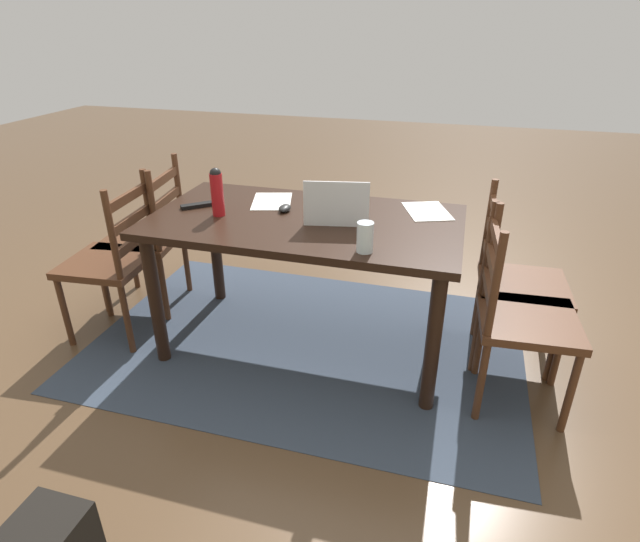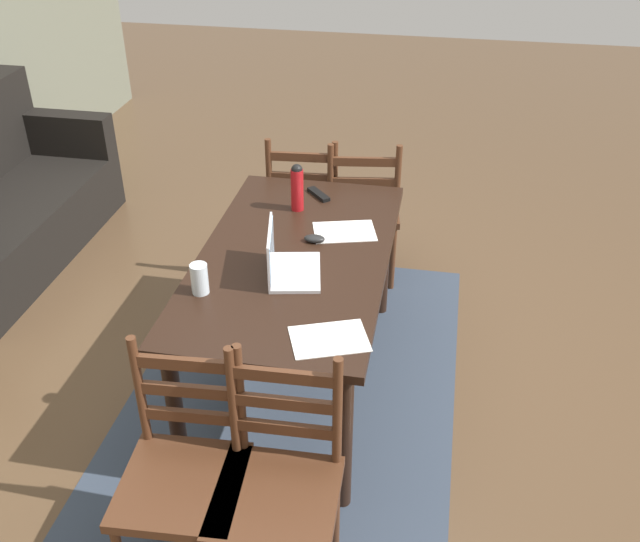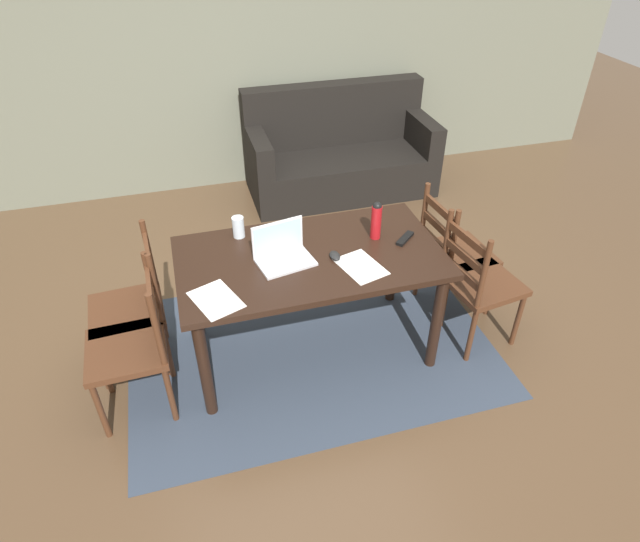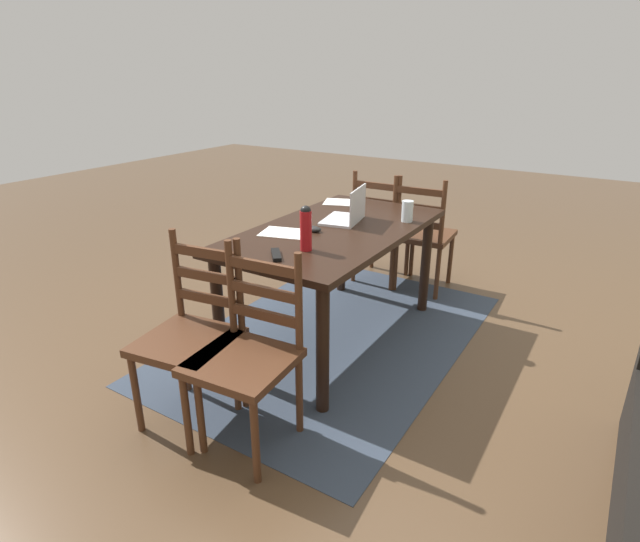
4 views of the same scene
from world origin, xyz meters
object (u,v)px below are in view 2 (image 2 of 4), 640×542
tv_remote (319,194)px  chair_right_far (306,205)px  chair_left_near (278,488)px  drinking_glass (200,279)px  chair_left_far (185,474)px  dining_table (294,273)px  laptop (284,263)px  water_bottle (297,186)px  chair_right_near (362,210)px  computer_mouse (315,239)px

tv_remote → chair_right_far: bearing=-111.1°
chair_left_near → tv_remote: 1.74m
chair_right_far → drinking_glass: (-1.46, 0.15, 0.38)m
chair_left_near → chair_left_far: same height
chair_right_far → tv_remote: chair_right_far is taller
dining_table → chair_left_far: bearing=170.8°
dining_table → chair_right_far: size_ratio=1.68×
chair_left_near → laptop: laptop is taller
chair_right_far → water_bottle: 0.78m
chair_right_near → chair_left_near: (-2.17, 0.01, 0.00)m
chair_right_near → dining_table: bearing=170.6°
chair_right_near → drinking_glass: bearing=161.0°
chair_left_near → dining_table: bearing=9.0°
chair_left_far → water_bottle: water_bottle is taller
chair_right_near → drinking_glass: chair_right_near is taller
drinking_glass → computer_mouse: size_ratio=1.37×
chair_right_far → chair_right_near: bearing=-90.0°
chair_left_far → drinking_glass: (0.71, 0.15, 0.38)m
laptop → dining_table: bearing=-1.5°
chair_left_far → chair_right_near: bearing=-9.3°
dining_table → water_bottle: 0.51m
drinking_glass → chair_left_near: bearing=-145.1°
chair_left_far → drinking_glass: chair_left_far is taller
chair_right_far → tv_remote: size_ratio=5.59×
chair_left_far → water_bottle: (1.53, -0.10, 0.44)m
chair_right_far → laptop: laptop is taller
chair_right_near → chair_left_near: 2.17m
chair_right_near → chair_left_far: same height
chair_right_far → computer_mouse: (-0.95, -0.24, 0.33)m
dining_table → laptop: bearing=178.5°
chair_left_near → computer_mouse: bearing=4.8°
laptop → tv_remote: size_ratio=2.10×
dining_table → computer_mouse: computer_mouse is taller
dining_table → drinking_glass: size_ratio=11.67×
chair_left_near → computer_mouse: size_ratio=9.50×
water_bottle → chair_right_far: bearing=8.2°
computer_mouse → water_bottle: bearing=25.7°
dining_table → laptop: 0.23m
chair_left_far → water_bottle: size_ratio=3.80×
dining_table → chair_left_near: size_ratio=1.68×
chair_right_far → computer_mouse: size_ratio=9.50×
chair_right_far → dining_table: bearing=-171.1°
dining_table → computer_mouse: size_ratio=15.93×
dining_table → water_bottle: water_bottle is taller
chair_right_far → tv_remote: 0.60m
tv_remote → chair_left_far: bearing=42.8°
dining_table → drinking_glass: (-0.38, 0.32, 0.17)m
laptop → water_bottle: (0.61, 0.07, 0.07)m
chair_right_near → chair_right_far: size_ratio=1.00×
chair_left_near → drinking_glass: (0.71, 0.50, 0.38)m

